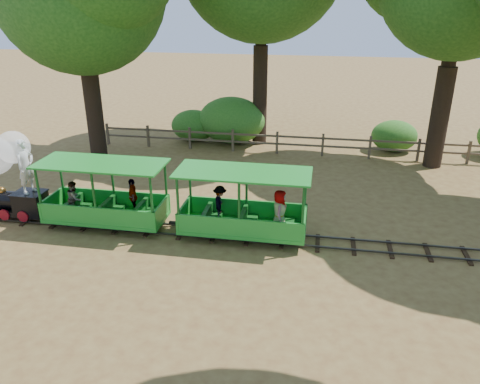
% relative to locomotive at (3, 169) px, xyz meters
% --- Properties ---
extents(ground, '(90.00, 90.00, 0.00)m').
position_rel_locomotive_xyz_m(ground, '(8.65, -0.07, -1.63)').
color(ground, olive).
rests_on(ground, ground).
extents(track, '(22.00, 1.00, 0.10)m').
position_rel_locomotive_xyz_m(track, '(8.65, -0.07, -1.56)').
color(track, '#3F3D3A').
rests_on(track, ground).
extents(locomotive, '(2.50, 1.18, 2.87)m').
position_rel_locomotive_xyz_m(locomotive, '(0.00, 0.00, 0.00)').
color(locomotive, black).
rests_on(locomotive, ground).
extents(carriage_front, '(3.76, 1.54, 1.96)m').
position_rel_locomotive_xyz_m(carriage_front, '(3.27, -0.06, -0.84)').
color(carriage_front, green).
rests_on(carriage_front, track).
extents(carriage_rear, '(3.76, 1.54, 1.96)m').
position_rel_locomotive_xyz_m(carriage_rear, '(7.55, -0.06, -0.82)').
color(carriage_rear, green).
rests_on(carriage_rear, track).
extents(fence, '(18.10, 0.10, 1.00)m').
position_rel_locomotive_xyz_m(fence, '(8.65, 7.93, -1.05)').
color(fence, brown).
rests_on(fence, ground).
extents(shrub_west, '(2.16, 1.67, 1.50)m').
position_rel_locomotive_xyz_m(shrub_west, '(3.49, 9.23, -0.88)').
color(shrub_west, '#2D6B1E').
rests_on(shrub_west, ground).
extents(shrub_mid_w, '(3.15, 2.42, 2.18)m').
position_rel_locomotive_xyz_m(shrub_mid_w, '(5.36, 9.23, -0.54)').
color(shrub_mid_w, '#2D6B1E').
rests_on(shrub_mid_w, ground).
extents(shrub_mid_e, '(2.03, 1.56, 1.40)m').
position_rel_locomotive_xyz_m(shrub_mid_e, '(12.79, 9.23, -0.93)').
color(shrub_mid_e, '#2D6B1E').
rests_on(shrub_mid_e, ground).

